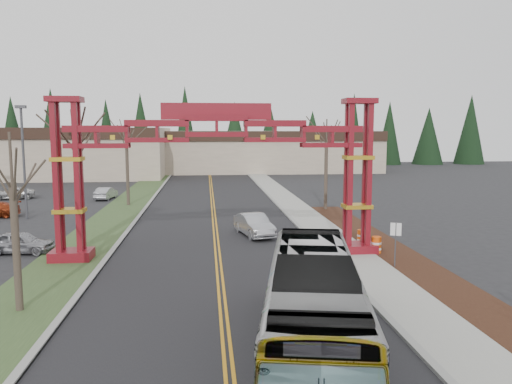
{
  "coord_description": "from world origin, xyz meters",
  "views": [
    {
      "loc": [
        -0.61,
        -9.58,
        7.12
      ],
      "look_at": [
        1.96,
        15.96,
        3.94
      ],
      "focal_mm": 35.0,
      "sensor_mm": 36.0,
      "label": 1
    }
  ],
  "objects": [
    {
      "name": "road",
      "position": [
        0.0,
        25.0,
        0.01
      ],
      "size": [
        12.0,
        110.0,
        0.02
      ],
      "primitive_type": "cube",
      "color": "black",
      "rests_on": "ground"
    },
    {
      "name": "lane_line_left",
      "position": [
        -0.12,
        25.0,
        0.03
      ],
      "size": [
        0.12,
        100.0,
        0.01
      ],
      "primitive_type": "cube",
      "color": "orange",
      "rests_on": "road"
    },
    {
      "name": "lane_line_right",
      "position": [
        0.12,
        25.0,
        0.03
      ],
      "size": [
        0.12,
        100.0,
        0.01
      ],
      "primitive_type": "cube",
      "color": "orange",
      "rests_on": "road"
    },
    {
      "name": "curb_right",
      "position": [
        6.15,
        25.0,
        0.07
      ],
      "size": [
        0.3,
        110.0,
        0.15
      ],
      "primitive_type": "cube",
      "color": "gray",
      "rests_on": "ground"
    },
    {
      "name": "sidewalk_right",
      "position": [
        7.6,
        25.0,
        0.08
      ],
      "size": [
        2.6,
        110.0,
        0.14
      ],
      "primitive_type": "cube",
      "color": "gray",
      "rests_on": "ground"
    },
    {
      "name": "landscape_strip",
      "position": [
        10.2,
        10.0,
        0.06
      ],
      "size": [
        2.6,
        50.0,
        0.12
      ],
      "primitive_type": "cube",
      "color": "black",
      "rests_on": "ground"
    },
    {
      "name": "grass_median",
      "position": [
        -8.0,
        25.0,
        0.04
      ],
      "size": [
        4.0,
        110.0,
        0.08
      ],
      "primitive_type": "cube",
      "color": "#304623",
      "rests_on": "ground"
    },
    {
      "name": "curb_left",
      "position": [
        -6.15,
        25.0,
        0.07
      ],
      "size": [
        0.3,
        110.0,
        0.15
      ],
      "primitive_type": "cube",
      "color": "gray",
      "rests_on": "ground"
    },
    {
      "name": "gateway_arch",
      "position": [
        0.0,
        18.0,
        5.98
      ],
      "size": [
        18.2,
        1.6,
        8.9
      ],
      "color": "maroon",
      "rests_on": "ground"
    },
    {
      "name": "retail_building_west",
      "position": [
        -30.0,
        71.96,
        3.76
      ],
      "size": [
        46.0,
        22.3,
        7.5
      ],
      "color": "tan",
      "rests_on": "ground"
    },
    {
      "name": "retail_building_east",
      "position": [
        10.0,
        79.95,
        3.51
      ],
      "size": [
        38.0,
        20.3,
        7.0
      ],
      "color": "tan",
      "rests_on": "ground"
    },
    {
      "name": "conifer_treeline",
      "position": [
        0.25,
        92.0,
        6.49
      ],
      "size": [
        116.1,
        5.6,
        13.0
      ],
      "color": "black",
      "rests_on": "ground"
    },
    {
      "name": "transit_bus",
      "position": [
        2.69,
        5.23,
        1.62
      ],
      "size": [
        4.84,
        11.94,
        3.24
      ],
      "primitive_type": "imported",
      "rotation": [
        0.0,
        0.0,
        -0.19
      ],
      "color": "#989A9F",
      "rests_on": "ground"
    },
    {
      "name": "silver_sedan",
      "position": [
        2.6,
        23.57,
        0.74
      ],
      "size": [
        2.65,
        4.77,
        1.49
      ],
      "primitive_type": "imported",
      "rotation": [
        0.0,
        0.0,
        0.25
      ],
      "color": "#A5A8AD",
      "rests_on": "ground"
    },
    {
      "name": "parked_car_near_a",
      "position": [
        -11.42,
        20.04,
        0.65
      ],
      "size": [
        3.96,
        1.94,
        1.3
      ],
      "primitive_type": "imported",
      "rotation": [
        0.0,
        0.0,
        1.46
      ],
      "color": "#95959C",
      "rests_on": "ground"
    },
    {
      "name": "parked_car_far_a",
      "position": [
        -11.0,
        43.12,
        0.63
      ],
      "size": [
        1.85,
        3.97,
        1.26
      ],
      "primitive_type": "imported",
      "rotation": [
        0.0,
        0.0,
        3.0
      ],
      "color": "#AAABB2",
      "rests_on": "ground"
    },
    {
      "name": "parked_car_far_b",
      "position": [
        -20.78,
        44.21,
        0.61
      ],
      "size": [
        4.79,
        3.18,
        1.22
      ],
      "primitive_type": "imported",
      "rotation": [
        0.0,
        0.0,
        5.0
      ],
      "color": "silver",
      "rests_on": "ground"
    },
    {
      "name": "bare_tree_median_near",
      "position": [
        -8.0,
        10.22,
        5.1
      ],
      "size": [
        2.93,
        2.93,
        7.07
      ],
      "color": "#382D26",
      "rests_on": "ground"
    },
    {
      "name": "bare_tree_median_mid",
      "position": [
        -8.0,
        19.92,
        6.11
      ],
      "size": [
        3.4,
        3.4,
        8.4
      ],
      "color": "#382D26",
      "rests_on": "ground"
    },
    {
      "name": "bare_tree_median_far",
      "position": [
        -8.0,
        38.32,
        5.99
      ],
      "size": [
        3.03,
        3.03,
        8.03
      ],
      "color": "#382D26",
      "rests_on": "ground"
    },
    {
      "name": "bare_tree_right_far",
      "position": [
        10.0,
        33.71,
        6.01
      ],
      "size": [
        3.12,
        3.12,
        8.11
      ],
      "color": "#382D26",
      "rests_on": "ground"
    },
    {
      "name": "light_pole_near",
      "position": [
        -15.06,
        31.79,
        5.26
      ],
      "size": [
        0.79,
        0.39,
        9.09
      ],
      "color": "#3F3F44",
      "rests_on": "ground"
    },
    {
      "name": "light_pole_far",
      "position": [
        -19.39,
        55.92,
        5.25
      ],
      "size": [
        0.79,
        0.39,
        9.08
      ],
      "color": "#3F3F44",
      "rests_on": "ground"
    },
    {
      "name": "street_sign",
      "position": [
        9.05,
        14.69,
        1.73
      ],
      "size": [
        0.53,
        0.23,
        2.41
      ],
      "color": "#3F3F44",
      "rests_on": "ground"
    },
    {
      "name": "barrel_south",
      "position": [
        9.09,
        17.65,
        0.53
      ],
      "size": [
        0.57,
        0.57,
        1.06
      ],
      "color": "#DF4D0C",
      "rests_on": "ground"
    },
    {
      "name": "barrel_mid",
      "position": [
        8.97,
        20.05,
        0.49
      ],
      "size": [
        0.53,
        0.53,
        0.98
      ],
      "color": "#DF4D0C",
      "rests_on": "ground"
    },
    {
      "name": "barrel_north",
      "position": [
        9.8,
        21.6,
        0.5
      ],
      "size": [
        0.54,
        0.54,
        1.0
      ],
      "color": "#DF4D0C",
      "rests_on": "ground"
    }
  ]
}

